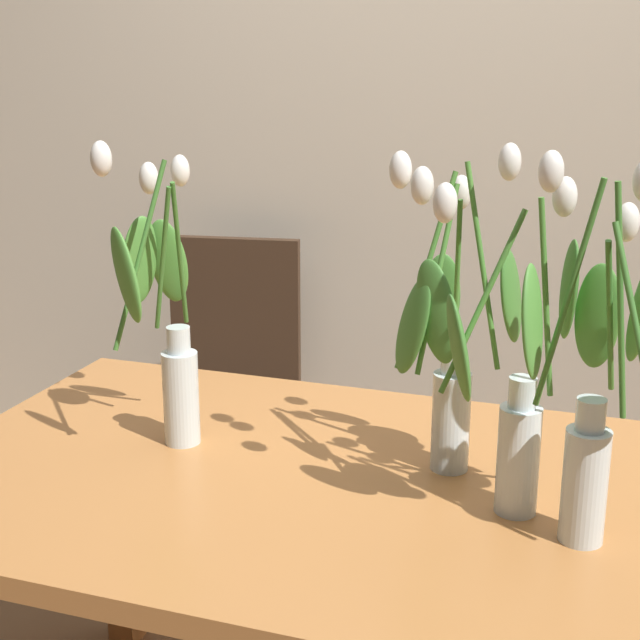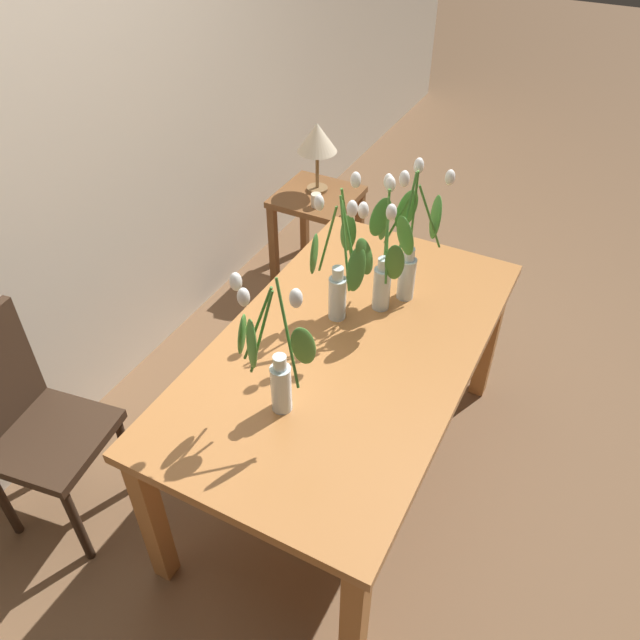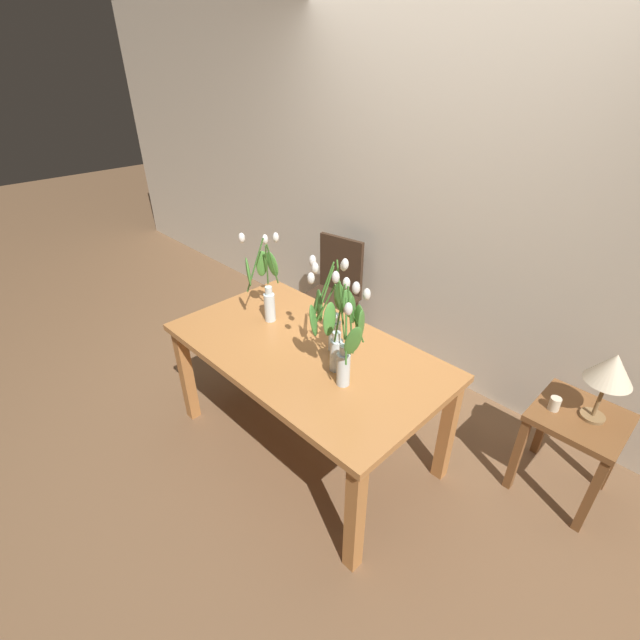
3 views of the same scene
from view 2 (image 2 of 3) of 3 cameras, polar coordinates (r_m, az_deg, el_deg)
name	(u,v)px [view 2 (image 2 of 3)]	position (r m, az deg, el deg)	size (l,w,h in m)	color
ground_plane	(343,468)	(2.86, 2.07, -13.30)	(18.00, 18.00, 0.00)	brown
room_wall_rear	(45,119)	(2.69, -23.77, 16.39)	(9.00, 0.10, 2.70)	beige
dining_table	(347,362)	(2.37, 2.44, -3.87)	(1.60, 0.90, 0.74)	#B7753D
tulip_vase_0	(384,270)	(2.36, 5.82, 4.56)	(0.22, 0.21, 0.54)	silver
tulip_vase_1	(408,245)	(2.42, 8.02, 6.75)	(0.27, 0.24, 0.58)	silver
tulip_vase_2	(274,365)	(1.92, -4.18, -4.08)	(0.16, 0.27, 0.58)	silver
tulip_vase_3	(341,270)	(2.28, 1.96, 4.55)	(0.22, 0.24, 0.58)	silver
dining_chair	(27,420)	(2.57, -25.08, -8.23)	(0.46, 0.46, 0.93)	#382619
side_table	(317,212)	(3.69, -0.28, 9.78)	(0.44, 0.44, 0.55)	brown
table_lamp	(317,139)	(3.54, -0.26, 16.11)	(0.22, 0.22, 0.40)	olive
pillar_candle	(316,200)	(3.49, -0.36, 10.85)	(0.06, 0.06, 0.07)	beige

